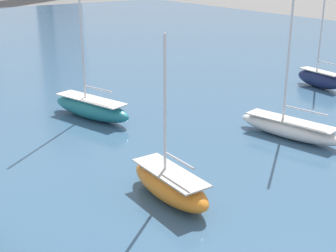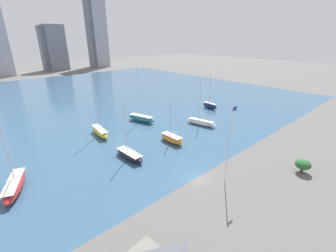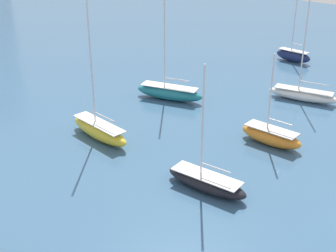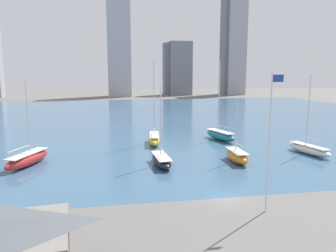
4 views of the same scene
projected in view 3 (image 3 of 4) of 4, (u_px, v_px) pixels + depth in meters
name	position (u px, v px, depth m)	size (l,w,h in m)	color
sailboat_yellow	(99.00, 130.00, 52.14)	(3.19, 9.36, 16.19)	yellow
sailboat_navy	(293.00, 55.00, 78.15)	(2.14, 6.30, 12.12)	#19234C
sailboat_orange	(271.00, 136.00, 50.97)	(2.49, 7.15, 10.14)	orange
sailboat_teal	(169.00, 92.00, 62.76)	(4.82, 9.65, 16.37)	#1E757F
sailboat_white	(303.00, 94.00, 62.54)	(4.02, 9.56, 13.66)	white
sailboat_black	(206.00, 181.00, 42.80)	(2.82, 8.32, 11.95)	black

